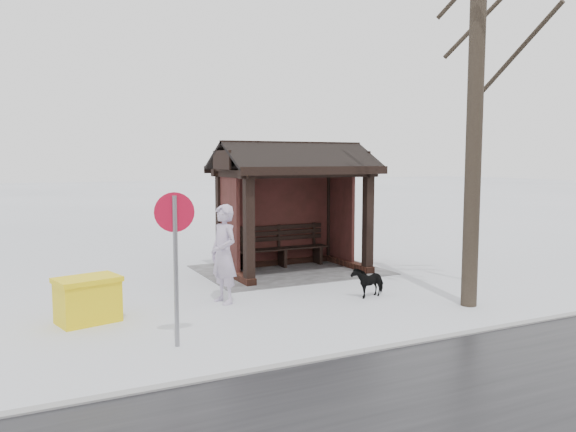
% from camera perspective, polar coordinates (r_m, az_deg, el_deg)
% --- Properties ---
extents(ground, '(120.00, 120.00, 0.00)m').
position_cam_1_polar(ground, '(13.46, 0.56, -5.68)').
color(ground, silver).
rests_on(ground, ground).
extents(kerb, '(120.00, 0.15, 0.06)m').
position_cam_1_polar(kerb, '(9.03, 16.66, -11.60)').
color(kerb, gray).
rests_on(kerb, ground).
extents(trampled_patch, '(4.20, 3.20, 0.02)m').
position_cam_1_polar(trampled_patch, '(13.64, 0.18, -5.49)').
color(trampled_patch, gray).
rests_on(trampled_patch, ground).
extents(bus_shelter, '(3.60, 2.40, 3.09)m').
position_cam_1_polar(bus_shelter, '(13.35, 0.27, 3.59)').
color(bus_shelter, '#351B13').
rests_on(bus_shelter, ground).
extents(pedestrian, '(0.59, 0.76, 1.84)m').
position_cam_1_polar(pedestrian, '(10.49, -6.55, -3.86)').
color(pedestrian, '#B2A3BF').
rests_on(pedestrian, ground).
extents(dog, '(0.75, 0.47, 0.59)m').
position_cam_1_polar(dog, '(11.14, 8.15, -6.60)').
color(dog, black).
rests_on(dog, ground).
extents(grit_bin, '(1.12, 0.90, 0.76)m').
position_cam_1_polar(grit_bin, '(9.85, -19.68, -7.99)').
color(grit_bin, yellow).
rests_on(grit_bin, ground).
extents(road_sign, '(0.56, 0.12, 2.21)m').
position_cam_1_polar(road_sign, '(8.06, -11.42, -1.91)').
color(road_sign, slate).
rests_on(road_sign, ground).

